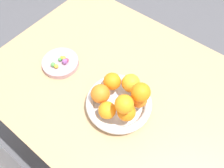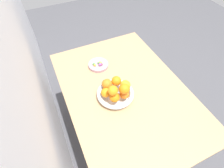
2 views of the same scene
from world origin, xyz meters
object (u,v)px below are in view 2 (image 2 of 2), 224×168
(dining_table, at_px, (125,98))
(orange_3, at_px, (106,93))
(candy_ball_1, at_px, (95,65))
(candy_ball_4, at_px, (101,63))
(fruit_bowl, at_px, (115,94))
(orange_6, at_px, (124,89))
(orange_1, at_px, (116,81))
(orange_2, at_px, (107,84))
(candy_ball_2, at_px, (94,64))
(orange_0, at_px, (125,85))
(candy_ball_5, at_px, (102,64))
(orange_4, at_px, (115,97))
(candy_ball_6, at_px, (100,62))
(orange_7, at_px, (113,91))
(candy_ball_3, at_px, (98,63))
(candy_dish, at_px, (98,65))
(orange_5, at_px, (124,94))
(candy_ball_0, at_px, (100,64))

(dining_table, bearing_deg, orange_3, 96.60)
(candy_ball_1, distance_m, candy_ball_4, 0.05)
(dining_table, xyz_separation_m, candy_ball_1, (0.27, 0.11, 0.12))
(fruit_bowl, relative_size, orange_3, 3.99)
(orange_6, bearing_deg, orange_1, -3.17)
(orange_3, relative_size, candy_ball_4, 3.25)
(orange_2, height_order, candy_ball_1, orange_2)
(orange_3, bearing_deg, candy_ball_2, -6.55)
(fruit_bowl, relative_size, orange_0, 3.57)
(fruit_bowl, bearing_deg, candy_ball_5, -4.25)
(dining_table, distance_m, candy_ball_1, 0.31)
(orange_4, height_order, candy_ball_2, orange_4)
(orange_3, bearing_deg, dining_table, -83.40)
(candy_ball_4, xyz_separation_m, candy_ball_5, (-0.02, -0.00, -0.00))
(orange_1, height_order, candy_ball_6, orange_1)
(orange_3, xyz_separation_m, candy_ball_2, (0.30, -0.03, -0.04))
(orange_7, xyz_separation_m, candy_ball_5, (0.32, -0.06, -0.10))
(orange_0, height_order, candy_ball_1, orange_0)
(orange_3, relative_size, candy_ball_3, 3.76)
(candy_ball_4, bearing_deg, orange_3, 164.01)
(orange_7, xyz_separation_m, candy_ball_1, (0.33, -0.01, -0.10))
(orange_4, distance_m, candy_ball_1, 0.34)
(candy_dish, height_order, orange_7, orange_7)
(orange_6, xyz_separation_m, orange_7, (0.02, 0.06, 0.00))
(fruit_bowl, bearing_deg, dining_table, -78.24)
(candy_ball_1, bearing_deg, candy_ball_2, 9.51)
(orange_1, relative_size, orange_4, 1.03)
(orange_5, bearing_deg, orange_4, 86.71)
(orange_4, distance_m, orange_7, 0.06)
(candy_ball_5, bearing_deg, candy_ball_4, 1.91)
(orange_2, distance_m, candy_ball_2, 0.25)
(fruit_bowl, xyz_separation_m, orange_5, (-0.06, -0.03, 0.05))
(orange_2, bearing_deg, orange_0, -119.38)
(orange_0, bearing_deg, candy_ball_5, 9.49)
(orange_1, distance_m, candy_ball_5, 0.22)
(fruit_bowl, bearing_deg, candy_ball_0, -1.96)
(orange_1, relative_size, candy_ball_5, 3.92)
(candy_ball_1, xyz_separation_m, candy_ball_2, (0.02, 0.00, 0.00))
(candy_dish, relative_size, orange_4, 2.39)
(orange_2, distance_m, candy_ball_3, 0.25)
(dining_table, relative_size, fruit_bowl, 4.73)
(orange_4, bearing_deg, candy_ball_1, -0.62)
(orange_4, relative_size, orange_6, 0.98)
(candy_dish, bearing_deg, candy_ball_3, -72.92)
(dining_table, bearing_deg, orange_1, 51.36)
(orange_5, distance_m, candy_ball_2, 0.36)
(orange_3, relative_size, candy_ball_6, 4.13)
(orange_1, bearing_deg, candy_ball_1, 14.39)
(dining_table, distance_m, orange_1, 0.17)
(candy_ball_6, bearing_deg, candy_ball_4, -171.45)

